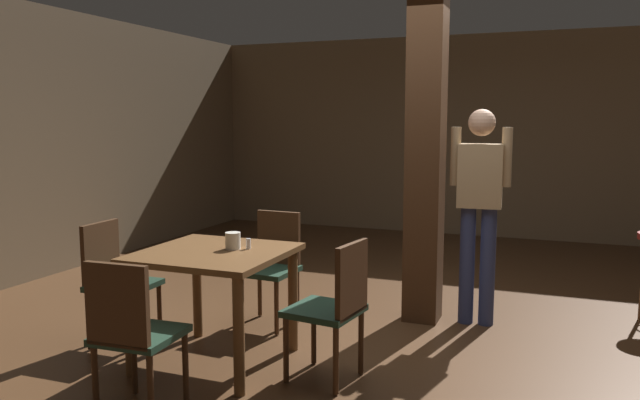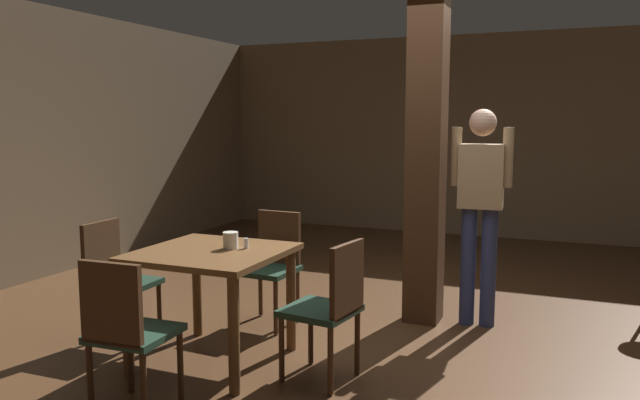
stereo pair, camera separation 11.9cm
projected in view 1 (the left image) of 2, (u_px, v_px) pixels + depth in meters
The scene contains 11 objects.
ground_plane at pixel (405, 338), 4.71m from camera, with size 10.80×10.80×0.00m, color #4C301C.
wall_back at pixel (484, 136), 8.68m from camera, with size 8.00×0.10×2.80m, color #756047.
pillar at pixel (426, 150), 4.98m from camera, with size 0.28×0.28×2.80m, color #422816.
dining_table at pixel (215, 270), 4.17m from camera, with size 0.93×0.93×0.77m.
chair_west at pixel (115, 277), 4.52m from camera, with size 0.43×0.43×0.89m.
chair_east at pixel (335, 303), 3.87m from camera, with size 0.47×0.47×0.89m.
chair_south at pixel (132, 329), 3.39m from camera, with size 0.44×0.44×0.89m.
chair_north at pixel (272, 262), 5.00m from camera, with size 0.44×0.44×0.89m.
napkin_cup at pixel (233, 241), 4.19m from camera, with size 0.10×0.10×0.11m, color silver.
salt_shaker at pixel (248, 244), 4.20m from camera, with size 0.03×0.03×0.07m, color silver.
standing_person at pixel (479, 201), 4.92m from camera, with size 0.47×0.22×1.72m.
Camera 1 is at (1.06, -4.46, 1.65)m, focal length 35.00 mm.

